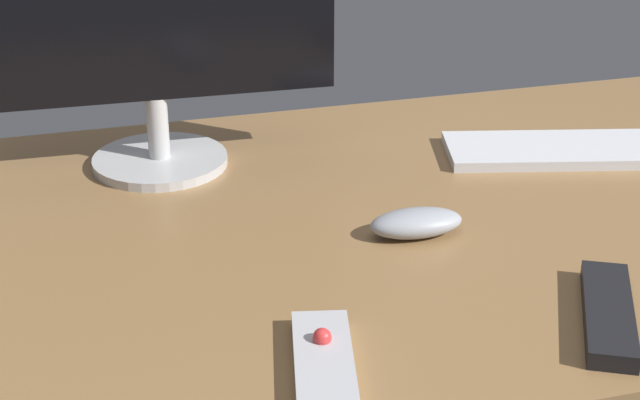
{
  "coord_description": "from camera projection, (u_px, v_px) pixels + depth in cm",
  "views": [
    {
      "loc": [
        -36.19,
        -109.85,
        59.52
      ],
      "look_at": [
        -6.84,
        -4.84,
        8.0
      ],
      "focal_mm": 56.68,
      "sensor_mm": 36.0,
      "label": 1
    }
  ],
  "objects": [
    {
      "name": "desk",
      "position": [
        361.0,
        228.0,
        1.29
      ],
      "size": [
        140.0,
        84.0,
        2.0
      ],
      "primitive_type": "cube",
      "color": "olive",
      "rests_on": "ground"
    },
    {
      "name": "media_remote",
      "position": [
        323.0,
        359.0,
        0.99
      ],
      "size": [
        9.09,
        16.73,
        3.03
      ],
      "rotation": [
        0.0,
        0.0,
        1.35
      ],
      "color": "#B7B7BC",
      "rests_on": "desk"
    },
    {
      "name": "tv_remote",
      "position": [
        608.0,
        313.0,
        1.07
      ],
      "size": [
        13.22,
        19.41,
        2.01
      ],
      "primitive_type": "cube",
      "rotation": [
        0.0,
        0.0,
        1.1
      ],
      "color": "black",
      "rests_on": "desk"
    },
    {
      "name": "computer_mouse",
      "position": [
        416.0,
        223.0,
        1.25
      ],
      "size": [
        11.97,
        6.18,
        3.4
      ],
      "primitive_type": "ellipsoid",
      "rotation": [
        0.0,
        0.0,
        -0.04
      ],
      "color": "#999EA5",
      "rests_on": "desk"
    },
    {
      "name": "keyboard",
      "position": [
        590.0,
        150.0,
        1.49
      ],
      "size": [
        44.06,
        22.05,
        1.51
      ],
      "primitive_type": "cube",
      "rotation": [
        0.0,
        0.0,
        -0.24
      ],
      "color": "silver",
      "rests_on": "desk"
    }
  ]
}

